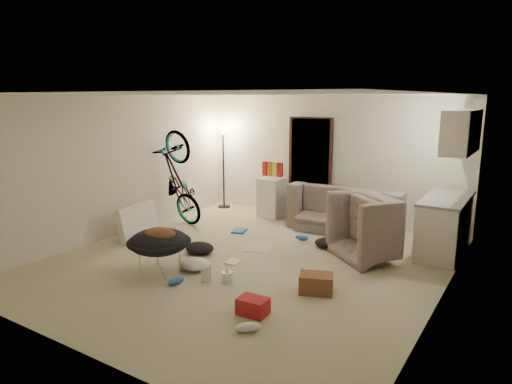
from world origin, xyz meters
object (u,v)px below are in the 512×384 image
Objects in this scene: bicycle at (178,200)px; armchair at (384,234)px; drink_case_a at (316,283)px; kitchen_counter at (444,227)px; saucer_chair at (159,248)px; floor_lamp at (223,150)px; drink_case_b at (253,306)px; juicer at (227,276)px; sofa at (348,213)px; mini_fridge at (272,197)px; tv_box at (138,221)px.

armchair is at bearing -78.36° from bicycle.
kitchen_counter is at bearing 45.34° from drink_case_a.
drink_case_a is at bearing 15.27° from saucer_chair.
floor_lamp is at bearing 113.36° from saucer_chair.
juicer reaches higher than drink_case_b.
sofa is 3.79m from saucer_chair.
kitchen_counter is 1.85m from sofa.
saucer_chair reaches higher than drink_case_a.
mini_fridge is at bearing 94.41° from saucer_chair.
saucer_chair reaches higher than sofa.
drink_case_a is at bearing 66.25° from drink_case_b.
sofa reaches higher than juicer.
kitchen_counter is 3.61m from juicer.
drink_case_b is at bearing -50.05° from floor_lamp.
floor_lamp reaches higher than armchair.
tv_box is (-3.96, -1.39, -0.06)m from armchair.
kitchen_counter is at bearing -6.84° from mini_fridge.
bicycle is (-3.96, -0.33, 0.13)m from armchair.
bicycle is (-2.94, -1.43, 0.18)m from sofa.
kitchen_counter is 5.15m from tv_box.
tv_box is (0.00, -1.06, -0.19)m from bicycle.
mini_fridge is at bearing 110.82° from juicer.
kitchen_counter is 1.33× the size of armchair.
drink_case_a is at bearing 16.47° from juicer.
sofa is 1.13× the size of bicycle.
floor_lamp is 3.21m from sofa.
mini_fridge is 0.88× the size of tv_box.
floor_lamp reaches higher than bicycle.
armchair is at bearing 12.36° from tv_box.
drink_case_a is 2.03× the size of juicer.
drink_case_b is 1.00m from juicer.
floor_lamp is 2.23× the size of mini_fridge.
bicycle reaches higher than kitchen_counter.
drink_case_b is at bearing -60.25° from mini_fridge.
mini_fridge is at bearing 16.07° from armchair.
bicycle reaches higher than drink_case_b.
tv_box reaches higher than juicer.
mini_fridge is (-1.72, 0.10, 0.09)m from sofa.
floor_lamp is at bearing 127.02° from drink_case_b.
armchair is at bearing 73.62° from drink_case_b.
drink_case_b is at bearing -132.04° from drink_case_a.
mini_fridge is at bearing -4.32° from floor_lamp.
tv_box is (-4.73, -2.04, -0.14)m from kitchen_counter.
bicycle is at bearing 136.64° from drink_case_a.
juicer is (-2.23, -2.81, -0.35)m from kitchen_counter.
armchair is 3.98m from bicycle.
floor_lamp is at bearing 177.75° from mini_fridge.
sofa is (3.04, -0.20, -0.99)m from floor_lamp.
drink_case_b is (3.30, -1.37, -0.21)m from tv_box.
juicer is at bearing 175.25° from drink_case_a.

